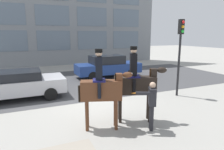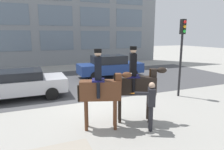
% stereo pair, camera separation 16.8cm
% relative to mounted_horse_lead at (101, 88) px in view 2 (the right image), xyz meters
% --- Properties ---
extents(ground_plane, '(80.00, 80.00, 0.00)m').
position_rel_mounted_horse_lead_xyz_m(ground_plane, '(0.58, 2.30, -1.41)').
color(ground_plane, '#9E9B93').
extents(road_surface, '(23.28, 8.50, 0.01)m').
position_rel_mounted_horse_lead_xyz_m(road_surface, '(0.58, 7.05, -1.40)').
color(road_surface, '#444447').
rests_on(road_surface, ground_plane).
extents(mounted_horse_lead, '(1.72, 0.85, 2.69)m').
position_rel_mounted_horse_lead_xyz_m(mounted_horse_lead, '(0.00, 0.00, 0.00)').
color(mounted_horse_lead, '#59331E').
rests_on(mounted_horse_lead, ground_plane).
extents(mounted_horse_companion, '(1.86, 0.97, 2.73)m').
position_rel_mounted_horse_lead_xyz_m(mounted_horse_companion, '(1.33, 0.09, 0.02)').
color(mounted_horse_companion, black).
rests_on(mounted_horse_companion, ground_plane).
extents(pedestrian_bystander, '(0.91, 0.46, 1.64)m').
position_rel_mounted_horse_lead_xyz_m(pedestrian_bystander, '(1.43, -0.76, -0.44)').
color(pedestrian_bystander, '#232328').
rests_on(pedestrian_bystander, ground_plane).
extents(street_car_near_lane, '(4.13, 2.07, 1.40)m').
position_rel_mounted_horse_lead_xyz_m(street_car_near_lane, '(-2.53, 4.69, -0.66)').
color(street_car_near_lane, '#B7B7BC').
rests_on(street_car_near_lane, ground_plane).
extents(street_car_far_lane, '(4.78, 1.86, 1.63)m').
position_rel_mounted_horse_lead_xyz_m(street_car_far_lane, '(3.36, 7.64, -0.57)').
color(street_car_far_lane, navy).
rests_on(street_car_far_lane, ground_plane).
extents(traffic_light, '(0.24, 0.29, 3.87)m').
position_rel_mounted_horse_lead_xyz_m(traffic_light, '(4.91, 1.91, 1.20)').
color(traffic_light, black).
rests_on(traffic_light, ground_plane).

